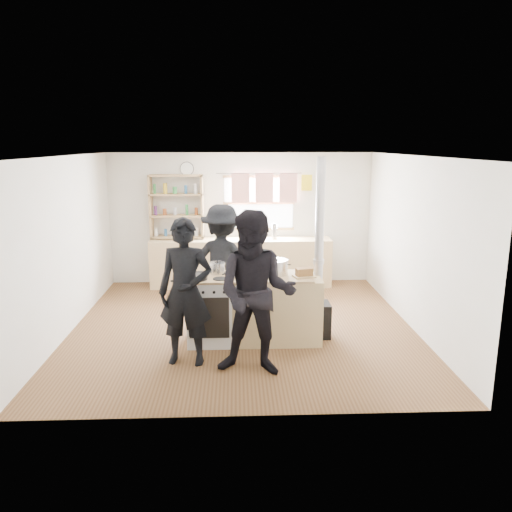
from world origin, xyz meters
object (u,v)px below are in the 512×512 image
cooking_island (254,309)px  flue_heater (318,292)px  stockpot_counter (277,267)px  thermos (274,232)px  bread_board (304,273)px  person_near_left (186,292)px  person_far (223,263)px  person_near_right (256,294)px  stockpot_stove (217,268)px  roast_tray (245,272)px  skillet_greens (195,277)px

cooking_island → flue_heater: size_ratio=0.79×
cooking_island → stockpot_counter: size_ratio=6.45×
thermos → bread_board: thermos is taller
bread_board → flue_heater: 0.46m
person_near_left → person_far: person_near_left is taller
thermos → person_near_right: bearing=-97.6°
flue_heater → stockpot_stove: bearing=-180.0°
roast_tray → bread_board: size_ratio=1.00×
thermos → skillet_greens: size_ratio=0.62×
thermos → stockpot_counter: size_ratio=0.89×
stockpot_stove → bread_board: bearing=-11.0°
thermos → skillet_greens: thermos is taller
flue_heater → person_far: size_ratio=1.40×
person_far → person_near_left: bearing=88.8°
bread_board → flue_heater: flue_heater is taller
cooking_island → stockpot_counter: (0.32, 0.06, 0.57)m
flue_heater → person_far: (-1.34, 0.80, 0.24)m
cooking_island → stockpot_counter: stockpot_counter is taller
bread_board → person_near_right: (-0.68, -0.88, -0.01)m
cooking_island → skillet_greens: (-0.77, -0.15, 0.49)m
person_near_left → person_near_right: bearing=-12.7°
bread_board → person_near_left: size_ratio=0.18×
thermos → cooking_island: size_ratio=0.14×
person_near_right → flue_heater: bearing=62.0°
person_near_left → thermos: bearing=76.7°
stockpot_counter → person_near_left: size_ratio=0.17×
person_far → stockpot_counter: bearing=144.3°
stockpot_counter → bread_board: 0.39m
skillet_greens → stockpot_stove: 0.40m
bread_board → skillet_greens: bearing=-177.7°
stockpot_stove → person_near_right: 1.21m
person_far → stockpot_stove: bearing=99.8°
skillet_greens → bread_board: bearing=2.3°
stockpot_stove → person_far: person_far is taller
skillet_greens → person_near_left: size_ratio=0.24×
roast_tray → skillet_greens: bearing=-166.3°
flue_heater → thermos: bearing=98.8°
cooking_island → person_near_right: (-0.01, -0.97, 0.51)m
cooking_island → stockpot_stove: (-0.49, 0.14, 0.54)m
stockpot_stove → stockpot_counter: size_ratio=0.71×
thermos → skillet_greens: (-1.26, -2.92, -0.08)m
bread_board → cooking_island: bearing=172.5°
person_far → cooking_island: bearing=128.6°
skillet_greens → person_far: bearing=73.1°
stockpot_stove → bread_board: stockpot_stove is taller
thermos → bread_board: size_ratio=0.85×
person_near_right → person_far: person_near_right is taller
skillet_greens → roast_tray: (0.65, 0.16, 0.01)m
thermos → stockpot_stove: thermos is taller
thermos → person_near_right: person_near_right is taller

